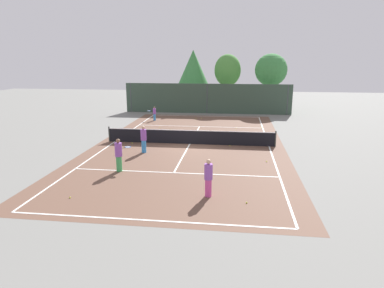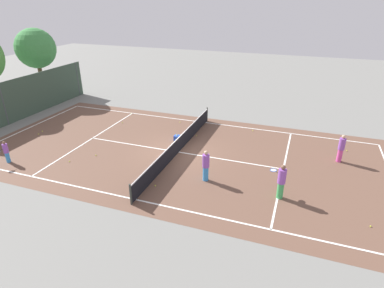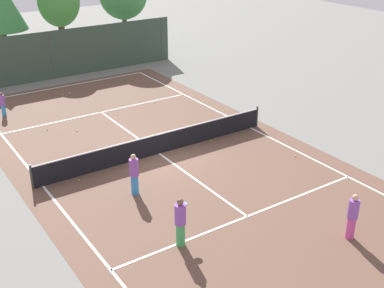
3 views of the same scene
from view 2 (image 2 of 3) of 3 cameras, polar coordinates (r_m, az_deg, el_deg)
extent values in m
plane|color=slate|center=(20.12, -2.39, -1.46)|extent=(80.00, 80.00, 0.00)
cube|color=brown|center=(20.12, -2.39, -1.45)|extent=(13.00, 25.00, 0.00)
cube|color=white|center=(15.86, -9.98, -9.71)|extent=(0.10, 24.00, 0.01)
cube|color=white|center=(24.86, 2.39, 3.84)|extent=(0.10, 24.00, 0.01)
cube|color=white|center=(26.74, -26.99, 2.59)|extent=(11.00, 0.10, 0.01)
cube|color=white|center=(18.89, 15.96, -4.31)|extent=(11.00, 0.10, 0.01)
cube|color=white|center=(23.11, -17.25, 1.01)|extent=(11.00, 0.10, 0.01)
cube|color=white|center=(20.11, -2.39, -1.44)|extent=(0.10, 12.80, 0.01)
cylinder|color=#333833|center=(15.28, -10.87, -8.81)|extent=(0.10, 0.10, 1.10)
cylinder|color=#333833|center=(25.03, 2.70, 5.30)|extent=(0.10, 0.10, 1.10)
cube|color=black|center=(19.91, -2.41, -0.23)|extent=(11.80, 0.03, 0.95)
cube|color=white|center=(19.71, -2.44, 1.08)|extent=(11.80, 0.04, 0.05)
cube|color=#384C3D|center=(27.73, -30.52, 6.09)|extent=(18.00, 0.06, 3.20)
cylinder|color=#3F4447|center=(27.73, -30.52, 6.09)|extent=(0.12, 0.12, 3.20)
cylinder|color=#3F4447|center=(33.53, -19.71, 10.82)|extent=(0.12, 0.12, 3.20)
cylinder|color=brown|center=(34.24, -25.14, 10.22)|extent=(0.37, 0.37, 3.23)
sphere|color=#3D8442|center=(33.74, -26.07, 15.05)|extent=(3.58, 3.58, 3.58)
cylinder|color=#388CD8|center=(21.66, -29.95, -2.08)|extent=(0.23, 0.23, 0.63)
cylinder|color=purple|center=(21.43, -30.28, -0.68)|extent=(0.29, 0.29, 0.55)
sphere|color=brown|center=(21.30, -30.48, 0.19)|extent=(0.17, 0.17, 0.17)
cylinder|color=black|center=(21.27, -30.88, -0.93)|extent=(0.20, 0.04, 0.03)
cylinder|color=#D14799|center=(20.72, 24.78, -1.86)|extent=(0.29, 0.29, 0.79)
cylinder|color=purple|center=(20.42, 25.15, 0.01)|extent=(0.36, 0.36, 0.69)
sphere|color=tan|center=(20.26, 25.38, 1.18)|extent=(0.22, 0.22, 0.22)
cylinder|color=#3FA559|center=(16.12, 15.42, -7.94)|extent=(0.31, 0.31, 0.83)
cylinder|color=purple|center=(15.72, 15.74, -5.54)|extent=(0.38, 0.38, 0.73)
sphere|color=brown|center=(15.49, 15.94, -4.01)|extent=(0.23, 0.23, 0.23)
cylinder|color=black|center=(15.90, 14.90, -4.91)|extent=(0.15, 0.17, 0.03)
torus|color=blue|center=(16.06, 14.29, -4.53)|extent=(0.47, 0.47, 0.03)
cylinder|color=silver|center=(16.06, 14.29, -4.53)|extent=(0.39, 0.39, 0.00)
cylinder|color=#388CD8|center=(16.96, 2.44, -5.27)|extent=(0.30, 0.30, 0.81)
cylinder|color=purple|center=(16.59, 2.49, -3.00)|extent=(0.37, 0.37, 0.71)
sphere|color=tan|center=(16.38, 2.52, -1.57)|extent=(0.22, 0.22, 0.22)
cube|color=blue|center=(21.68, -2.64, 1.07)|extent=(0.39, 0.39, 0.36)
sphere|color=#CCE533|center=(21.53, -2.73, 1.51)|extent=(0.07, 0.07, 0.07)
sphere|color=#CCE533|center=(21.68, -2.71, 1.69)|extent=(0.07, 0.07, 0.07)
sphere|color=#CCE533|center=(23.65, 10.78, 2.34)|extent=(0.07, 0.07, 0.07)
sphere|color=#CCE533|center=(24.87, -2.14, 3.91)|extent=(0.07, 0.07, 0.07)
sphere|color=#CCE533|center=(16.72, -6.55, -7.38)|extent=(0.07, 0.07, 0.07)
sphere|color=#CCE533|center=(25.55, -25.08, 2.08)|extent=(0.07, 0.07, 0.07)
sphere|color=#CCE533|center=(15.92, 29.18, -12.67)|extent=(0.07, 0.07, 0.07)
sphere|color=#CCE533|center=(25.33, -12.29, 3.74)|extent=(0.07, 0.07, 0.07)
sphere|color=#CCE533|center=(20.27, -20.96, -2.91)|extent=(0.07, 0.07, 0.07)
sphere|color=#CCE533|center=(27.26, -10.79, 5.39)|extent=(0.07, 0.07, 0.07)
sphere|color=#CCE533|center=(25.13, -25.63, 1.61)|extent=(0.07, 0.07, 0.07)
sphere|color=#CCE533|center=(22.44, 0.79, 1.54)|extent=(0.07, 0.07, 0.07)
sphere|color=#CCE533|center=(22.45, 25.85, -1.09)|extent=(0.07, 0.07, 0.07)
sphere|color=#CCE533|center=(20.50, -16.72, -1.94)|extent=(0.07, 0.07, 0.07)
camera|label=1|loc=(26.19, 60.12, 6.10)|focal=32.70mm
camera|label=3|loc=(13.01, 84.06, 8.80)|focal=46.93mm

